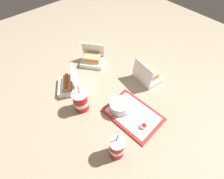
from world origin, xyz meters
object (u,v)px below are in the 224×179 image
object	(u,v)px
cake_container	(119,106)
soda_cup_front	(117,148)
food_tray	(133,115)
clamshell_sandwich_back	(92,60)
soda_cup_right	(81,101)
clamshell_hotdog_front	(68,84)
clamshell_sandwich_center	(147,75)
ketchup_cup	(144,126)
plastic_fork	(131,121)

from	to	relation	value
cake_container	soda_cup_front	size ratio (longest dim) A/B	0.61
food_tray	clamshell_sandwich_back	xyz separation A→B (m)	(0.60, -0.11, 0.04)
soda_cup_right	soda_cup_front	world-z (taller)	soda_cup_front
clamshell_sandwich_back	clamshell_hotdog_front	bearing A→B (deg)	108.53
clamshell_sandwich_center	clamshell_hotdog_front	xyz separation A→B (m)	(0.33, 0.52, -0.00)
ketchup_cup	clamshell_sandwich_center	size ratio (longest dim) A/B	0.19
plastic_fork	soda_cup_right	xyz separation A→B (m)	(0.31, 0.18, 0.06)
food_tray	soda_cup_right	distance (m)	0.37
food_tray	plastic_fork	bearing A→B (deg)	120.18
soda_cup_right	ketchup_cup	bearing A→B (deg)	-152.08
soda_cup_front	clamshell_sandwich_back	bearing A→B (deg)	-27.35
ketchup_cup	clamshell_sandwich_center	xyz separation A→B (m)	(0.27, -0.34, 0.02)
plastic_fork	cake_container	bearing A→B (deg)	18.52
food_tray	soda_cup_right	size ratio (longest dim) A/B	1.76
ketchup_cup	cake_container	bearing A→B (deg)	6.75
food_tray	soda_cup_right	bearing A→B (deg)	38.85
clamshell_hotdog_front	plastic_fork	bearing A→B (deg)	-164.48
ketchup_cup	plastic_fork	bearing A→B (deg)	19.52
cake_container	clamshell_sandwich_center	distance (m)	0.37
cake_container	clamshell_hotdog_front	size ratio (longest dim) A/B	0.59
cake_container	clamshell_hotdog_front	bearing A→B (deg)	20.56
food_tray	clamshell_sandwich_back	size ratio (longest dim) A/B	1.66
clamshell_hotdog_front	cake_container	bearing A→B (deg)	-159.44
clamshell_sandwich_back	clamshell_hotdog_front	size ratio (longest dim) A/B	1.00
soda_cup_front	clamshell_hotdog_front	bearing A→B (deg)	-6.06
clamshell_sandwich_center	clamshell_hotdog_front	bearing A→B (deg)	57.18
cake_container	clamshell_sandwich_back	xyz separation A→B (m)	(0.50, -0.15, -0.00)
clamshell_sandwich_back	soda_cup_right	size ratio (longest dim) A/B	1.06
soda_cup_right	cake_container	bearing A→B (deg)	-135.41
plastic_fork	clamshell_sandwich_back	xyz separation A→B (m)	(0.63, -0.16, 0.03)
clamshell_hotdog_front	ketchup_cup	bearing A→B (deg)	-163.92
ketchup_cup	soda_cup_right	xyz separation A→B (m)	(0.39, 0.21, 0.05)
plastic_fork	clamshell_hotdog_front	xyz separation A→B (m)	(0.52, 0.15, 0.03)
clamshell_hotdog_front	soda_cup_right	bearing A→B (deg)	171.57
plastic_fork	clamshell_sandwich_center	world-z (taller)	clamshell_sandwich_center
food_tray	soda_cup_right	xyz separation A→B (m)	(0.28, 0.23, 0.07)
food_tray	cake_container	distance (m)	0.11
cake_container	soda_cup_front	distance (m)	0.30
clamshell_sandwich_center	soda_cup_right	distance (m)	0.56
ketchup_cup	soda_cup_front	xyz separation A→B (m)	(-0.01, 0.24, 0.06)
ketchup_cup	soda_cup_right	bearing A→B (deg)	27.92
clamshell_sandwich_center	clamshell_hotdog_front	world-z (taller)	clamshell_sandwich_center
food_tray	soda_cup_front	xyz separation A→B (m)	(-0.12, 0.26, 0.08)
ketchup_cup	clamshell_sandwich_back	size ratio (longest dim) A/B	0.17
clamshell_sandwich_back	soda_cup_front	bearing A→B (deg)	152.65
cake_container	clamshell_sandwich_center	bearing A→B (deg)	-79.25
plastic_fork	clamshell_hotdog_front	world-z (taller)	clamshell_hotdog_front
cake_container	soda_cup_right	distance (m)	0.26
food_tray	ketchup_cup	bearing A→B (deg)	170.76
clamshell_sandwich_center	soda_cup_front	xyz separation A→B (m)	(-0.28, 0.58, 0.04)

